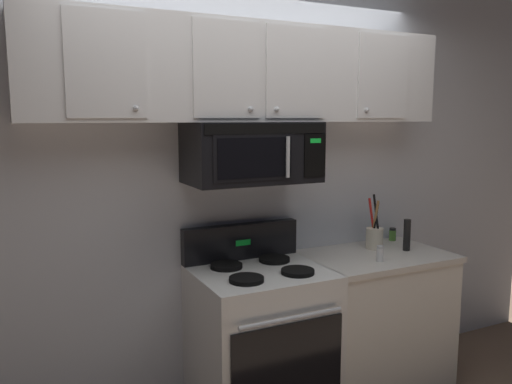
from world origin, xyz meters
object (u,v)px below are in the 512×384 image
Objects in this scene: utensil_crock_cream at (374,236)px; salt_shaker at (380,254)px; pepper_mill at (407,235)px; stove_range at (261,341)px; over_range_microwave at (252,152)px; spice_jar at (393,234)px.

utensil_crock_cream is 0.32m from salt_shaker.
utensil_crock_cream is 1.74× the size of pepper_mill.
stove_range reaches higher than salt_shaker.
over_range_microwave is 1.01m from salt_shaker.
pepper_mill is at bearing 21.56° from salt_shaker.
spice_jar is at bearing 11.39° from stove_range.
utensil_crock_cream is 4.00× the size of spice_jar.
over_range_microwave reaches higher than stove_range.
stove_range is 1.47× the size of over_range_microwave.
pepper_mill is 2.30× the size of spice_jar.
utensil_crock_cream is (0.91, 0.11, 0.52)m from stove_range.
stove_range is at bearing 178.78° from pepper_mill.
utensil_crock_cream is 3.71× the size of salt_shaker.
salt_shaker reaches higher than spice_jar.
salt_shaker is 0.47× the size of pepper_mill.
over_range_microwave is 3.62× the size of pepper_mill.
stove_range is 12.26× the size of spice_jar.
salt_shaker is at bearing -122.92° from utensil_crock_cream.
pepper_mill is (0.33, 0.13, 0.06)m from salt_shaker.
over_range_microwave is 1.22m from pepper_mill.
spice_jar is (1.18, 0.12, -0.63)m from over_range_microwave.
stove_range reaches higher than pepper_mill.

